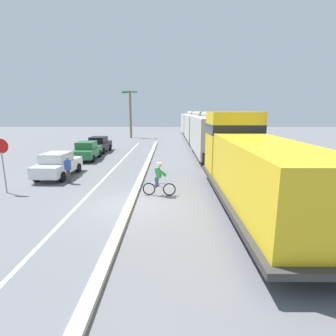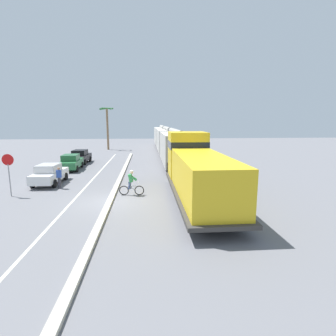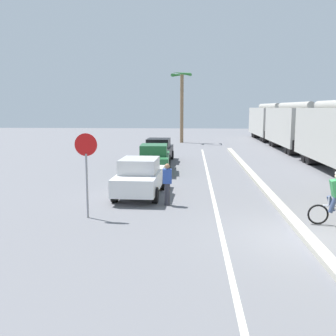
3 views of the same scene
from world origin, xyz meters
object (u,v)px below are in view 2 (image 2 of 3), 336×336
(hopper_car_middle, at_px, (167,140))
(stop_sign, at_px, (8,167))
(parked_car_black, at_px, (80,157))
(locomotive, at_px, (196,172))
(pedestrian_by_cars, at_px, (59,178))
(parked_car_white, at_px, (49,174))
(hopper_car_lead, at_px, (175,148))
(cyclist, at_px, (131,184))
(palm_tree_near, at_px, (107,120))
(hopper_car_trailing, at_px, (162,136))
(parked_car_green, at_px, (71,162))

(hopper_car_middle, height_order, stop_sign, hopper_car_middle)
(hopper_car_middle, xyz_separation_m, parked_car_black, (-11.09, -8.17, -1.26))
(locomotive, bearing_deg, pedestrian_by_cars, 160.59)
(hopper_car_middle, relative_size, parked_car_white, 2.49)
(parked_car_white, height_order, stop_sign, stop_sign)
(hopper_car_lead, bearing_deg, cyclist, -111.08)
(stop_sign, bearing_deg, pedestrian_by_cars, 35.92)
(palm_tree_near, bearing_deg, parked_car_white, -92.34)
(parked_car_white, height_order, palm_tree_near, palm_tree_near)
(parked_car_white, xyz_separation_m, parked_car_black, (-0.10, 10.57, 0.00))
(hopper_car_trailing, bearing_deg, hopper_car_middle, -90.00)
(cyclist, bearing_deg, parked_car_green, 123.95)
(locomotive, height_order, pedestrian_by_cars, locomotive)
(parked_car_white, bearing_deg, stop_sign, -111.03)
(locomotive, relative_size, hopper_car_lead, 1.10)
(locomotive, relative_size, hopper_car_middle, 1.10)
(hopper_car_middle, height_order, pedestrian_by_cars, hopper_car_middle)
(parked_car_white, relative_size, pedestrian_by_cars, 2.63)
(locomotive, relative_size, hopper_car_trailing, 1.10)
(locomotive, xyz_separation_m, hopper_car_trailing, (-0.00, 35.36, 0.28))
(hopper_car_trailing, xyz_separation_m, parked_car_white, (-10.99, -30.34, -1.26))
(hopper_car_lead, xyz_separation_m, pedestrian_by_cars, (-9.73, -8.73, -1.23))
(locomotive, distance_m, parked_car_black, 19.16)
(locomotive, distance_m, pedestrian_by_cars, 10.36)
(hopper_car_lead, distance_m, palm_tree_near, 21.35)
(locomotive, bearing_deg, parked_car_white, 155.48)
(locomotive, height_order, hopper_car_middle, locomotive)
(hopper_car_middle, xyz_separation_m, parked_car_green, (-10.99, -12.55, -1.26))
(parked_car_green, bearing_deg, stop_sign, -97.90)
(palm_tree_near, bearing_deg, hopper_car_trailing, 24.63)
(cyclist, relative_size, stop_sign, 0.60)
(hopper_car_middle, distance_m, pedestrian_by_cars, 22.57)
(hopper_car_trailing, height_order, palm_tree_near, palm_tree_near)
(parked_car_white, distance_m, stop_sign, 3.91)
(cyclist, xyz_separation_m, pedestrian_by_cars, (-5.50, 2.26, 0.03))
(hopper_car_lead, relative_size, cyclist, 6.18)
(hopper_car_trailing, xyz_separation_m, palm_tree_near, (-9.94, -4.56, 3.10))
(stop_sign, bearing_deg, locomotive, -7.15)
(locomotive, relative_size, cyclist, 6.77)
(hopper_car_middle, distance_m, stop_sign, 25.40)
(parked_car_green, relative_size, parked_car_black, 1.00)
(hopper_car_middle, xyz_separation_m, pedestrian_by_cars, (-9.73, -20.33, -1.23))
(locomotive, xyz_separation_m, hopper_car_lead, (-0.00, 12.16, 0.28))
(locomotive, bearing_deg, hopper_car_trailing, 90.00)
(parked_car_green, bearing_deg, hopper_car_middle, 48.80)
(hopper_car_middle, relative_size, hopper_car_trailing, 1.00)
(hopper_car_trailing, bearing_deg, parked_car_white, -109.92)
(parked_car_black, distance_m, pedestrian_by_cars, 12.23)
(hopper_car_lead, distance_m, parked_car_white, 13.17)
(hopper_car_trailing, xyz_separation_m, parked_car_green, (-10.99, -24.15, -1.26))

